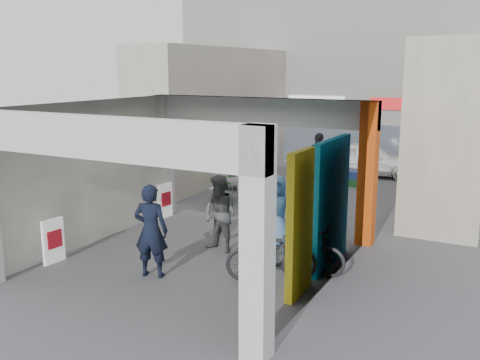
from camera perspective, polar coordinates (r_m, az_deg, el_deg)
The scene contains 21 objects.
ground at distance 12.98m, azimuth -2.28°, elevation -7.28°, with size 90.00×90.00×0.00m, color #525156.
arcade_canopy at distance 11.45m, azimuth -2.12°, elevation 2.04°, with size 6.40×6.45×6.40m.
far_building at distance 25.33m, azimuth 14.14°, elevation 10.93°, with size 18.00×4.08×8.00m.
plaza_bldg_left at distance 21.08m, azimuth -2.60°, elevation 7.09°, with size 2.00×9.00×5.00m, color beige.
plaza_bldg_right at distance 18.23m, azimuth 22.65°, elevation 5.44°, with size 2.00×9.00×5.00m, color beige.
bollard_left at distance 15.62m, azimuth -2.97°, elevation -2.39°, with size 0.09×0.09×0.82m, color gray.
bollard_center at distance 15.02m, azimuth 2.24°, elevation -2.77°, with size 0.09×0.09×0.92m, color gray.
bollard_right at distance 14.36m, azimuth 7.82°, elevation -3.44°, with size 0.09×0.09×0.98m, color gray.
advert_board_near at distance 12.60m, azimuth -19.28°, elevation -6.14°, with size 0.13×0.55×1.00m.
advert_board_far at distance 15.59m, azimuth -8.00°, elevation -2.16°, with size 0.15×0.56×1.00m.
cafe_set at distance 17.27m, azimuth -0.08°, elevation -1.20°, with size 1.63×1.32×0.99m.
produce_stand at distance 18.93m, azimuth 0.49°, elevation -0.04°, with size 1.32×0.71×0.87m.
crate_stack at distance 19.95m, azimuth 12.24°, elevation 0.11°, with size 0.49×0.41×0.56m.
border_collie at distance 12.49m, azimuth 1.53°, elevation -6.74°, with size 0.25×0.49×0.68m.
man_with_dog at distance 11.16m, azimuth -9.48°, elevation -5.36°, with size 0.72×0.47×1.96m, color black.
man_back_turned at distance 12.50m, azimuth -2.13°, elevation -3.65°, with size 0.89×0.69×1.83m, color #434346.
man_elderly at distance 12.91m, azimuth 3.96°, elevation -3.34°, with size 0.86×0.56×1.75m, color #5C81B3.
man_crates at distance 19.40m, azimuth 8.37°, elevation 2.08°, with size 1.17×0.49×1.99m, color black.
bicycle_front at distance 11.47m, azimuth 6.57°, elevation -7.26°, with size 0.68×1.95×1.02m, color black.
bicycle_rear at distance 10.88m, azimuth 3.36°, elevation -8.05°, with size 0.52×1.85×1.11m, color black.
white_van at distance 22.06m, azimuth 13.53°, elevation 2.19°, with size 1.58×3.92×1.33m, color white.
Camera 1 is at (6.22, -10.56, 4.26)m, focal length 40.00 mm.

